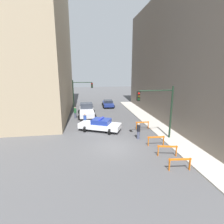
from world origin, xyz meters
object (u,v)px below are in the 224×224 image
pedestrian_corner (75,112)px  police_car (100,125)px  barrier_front (180,162)px  traffic_light_far (80,91)px  barrier_back (156,139)px  white_truck (87,110)px  parked_car_near (108,103)px  pedestrian_sidewalk (138,131)px  barrier_corner (142,124)px  traffic_light_near (160,105)px  pedestrian_crossing (85,120)px  barrier_mid (167,149)px

pedestrian_corner → police_car: bearing=161.1°
barrier_front → traffic_light_far: bearing=109.5°
pedestrian_corner → barrier_back: bearing=169.4°
barrier_back → police_car: bearing=133.9°
police_car → barrier_front: police_car is taller
traffic_light_far → white_truck: size_ratio=0.96×
traffic_light_far → pedestrian_corner: size_ratio=3.13×
parked_car_near → barrier_back: 18.36m
pedestrian_sidewalk → barrier_corner: (1.40, 2.90, -0.24)m
traffic_light_far → parked_car_near: bearing=23.1°
traffic_light_far → pedestrian_sidewalk: (6.05, -14.22, -2.54)m
pedestrian_sidewalk → barrier_back: (1.11, -1.83, -0.24)m
traffic_light_near → barrier_front: (-0.88, -5.59, -2.91)m
pedestrian_crossing → barrier_front: (6.40, -10.70, -0.24)m
barrier_back → barrier_mid: bearing=-87.3°
pedestrian_crossing → barrier_corner: size_ratio=1.04×
pedestrian_corner → barrier_mid: 15.15m
barrier_mid → white_truck: bearing=114.4°
parked_car_near → barrier_corner: (2.29, -13.52, -0.06)m
police_car → pedestrian_sidewalk: bearing=-104.6°
police_car → barrier_back: size_ratio=3.15×
pedestrian_crossing → pedestrian_sidewalk: size_ratio=1.00×
pedestrian_corner → barrier_back: 13.38m
barrier_corner → white_truck: bearing=132.7°
traffic_light_far → barrier_corner: traffic_light_far is taller
parked_car_near → barrier_back: parked_car_near is taller
police_car → pedestrian_crossing: 2.40m
parked_car_near → barrier_corner: parked_car_near is taller
parked_car_near → white_truck: bearing=-120.2°
pedestrian_crossing → traffic_light_far: bearing=158.2°
white_truck → pedestrian_sidewalk: size_ratio=3.28×
traffic_light_near → traffic_light_far: (-8.03, 14.61, -0.13)m
traffic_light_far → police_car: bearing=-77.5°
police_car → white_truck: (-1.45, 6.82, 0.18)m
traffic_light_near → pedestrian_sidewalk: (-1.98, 0.39, -2.67)m
police_car → barrier_mid: bearing=-119.6°
barrier_front → barrier_corner: size_ratio=1.00×
pedestrian_crossing → pedestrian_sidewalk: (5.29, -4.72, 0.00)m
police_car → pedestrian_sidewalk: 4.70m
barrier_front → pedestrian_sidewalk: bearing=100.5°
pedestrian_corner → pedestrian_sidewalk: (6.67, -9.04, 0.00)m
police_car → parked_car_near: 13.64m
white_truck → barrier_mid: bearing=-66.7°
pedestrian_sidewalk → traffic_light_near: bearing=-102.2°
pedestrian_crossing → pedestrian_sidewalk: bearing=21.9°
traffic_light_near → barrier_back: size_ratio=3.25×
white_truck → pedestrian_sidewalk: white_truck is taller
pedestrian_corner → pedestrian_sidewalk: size_ratio=1.00×
barrier_mid → pedestrian_corner: bearing=121.4°
pedestrian_sidewalk → barrier_mid: size_ratio=1.05×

